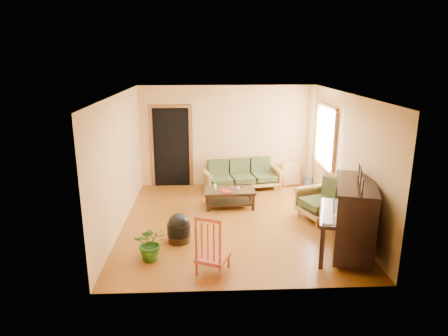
{
  "coord_description": "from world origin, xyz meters",
  "views": [
    {
      "loc": [
        -0.56,
        -7.61,
        3.3
      ],
      "look_at": [
        -0.2,
        0.2,
        1.1
      ],
      "focal_mm": 32.0,
      "sensor_mm": 36.0,
      "label": 1
    }
  ],
  "objects_px": {
    "coffee_table": "(230,198)",
    "potted_plant": "(151,243)",
    "piano": "(353,219)",
    "armchair": "(321,199)",
    "sofa": "(242,174)",
    "footstool": "(179,231)",
    "ceramic_crock": "(308,181)",
    "red_chair": "(213,243)"
  },
  "relations": [
    {
      "from": "piano",
      "to": "potted_plant",
      "type": "distance_m",
      "value": 3.42
    },
    {
      "from": "sofa",
      "to": "potted_plant",
      "type": "bearing_deg",
      "value": -128.7
    },
    {
      "from": "piano",
      "to": "potted_plant",
      "type": "bearing_deg",
      "value": -162.19
    },
    {
      "from": "sofa",
      "to": "coffee_table",
      "type": "bearing_deg",
      "value": -119.5
    },
    {
      "from": "footstool",
      "to": "potted_plant",
      "type": "relative_size",
      "value": 0.71
    },
    {
      "from": "armchair",
      "to": "red_chair",
      "type": "relative_size",
      "value": 0.94
    },
    {
      "from": "footstool",
      "to": "potted_plant",
      "type": "xyz_separation_m",
      "value": [
        -0.42,
        -0.65,
        0.1
      ]
    },
    {
      "from": "footstool",
      "to": "ceramic_crock",
      "type": "distance_m",
      "value": 4.51
    },
    {
      "from": "piano",
      "to": "ceramic_crock",
      "type": "height_order",
      "value": "piano"
    },
    {
      "from": "footstool",
      "to": "ceramic_crock",
      "type": "relative_size",
      "value": 1.69
    },
    {
      "from": "coffee_table",
      "to": "potted_plant",
      "type": "relative_size",
      "value": 1.85
    },
    {
      "from": "sofa",
      "to": "footstool",
      "type": "xyz_separation_m",
      "value": [
        -1.43,
        -2.93,
        -0.2
      ]
    },
    {
      "from": "sofa",
      "to": "ceramic_crock",
      "type": "height_order",
      "value": "sofa"
    },
    {
      "from": "sofa",
      "to": "red_chair",
      "type": "height_order",
      "value": "red_chair"
    },
    {
      "from": "piano",
      "to": "armchair",
      "type": "bearing_deg",
      "value": 110.88
    },
    {
      "from": "armchair",
      "to": "ceramic_crock",
      "type": "distance_m",
      "value": 2.3
    },
    {
      "from": "armchair",
      "to": "piano",
      "type": "distance_m",
      "value": 1.55
    },
    {
      "from": "potted_plant",
      "to": "footstool",
      "type": "bearing_deg",
      "value": 57.38
    },
    {
      "from": "coffee_table",
      "to": "red_chair",
      "type": "xyz_separation_m",
      "value": [
        -0.43,
        -2.8,
        0.28
      ]
    },
    {
      "from": "coffee_table",
      "to": "piano",
      "type": "distance_m",
      "value": 3.08
    },
    {
      "from": "footstool",
      "to": "potted_plant",
      "type": "distance_m",
      "value": 0.78
    },
    {
      "from": "coffee_table",
      "to": "armchair",
      "type": "height_order",
      "value": "armchair"
    },
    {
      "from": "armchair",
      "to": "piano",
      "type": "height_order",
      "value": "piano"
    },
    {
      "from": "sofa",
      "to": "potted_plant",
      "type": "height_order",
      "value": "sofa"
    },
    {
      "from": "potted_plant",
      "to": "ceramic_crock",
      "type": "bearing_deg",
      "value": 46.52
    },
    {
      "from": "piano",
      "to": "red_chair",
      "type": "relative_size",
      "value": 1.5
    },
    {
      "from": "sofa",
      "to": "armchair",
      "type": "distance_m",
      "value": 2.49
    },
    {
      "from": "red_chair",
      "to": "potted_plant",
      "type": "xyz_separation_m",
      "value": [
        -1.02,
        0.43,
        -0.19
      ]
    },
    {
      "from": "footstool",
      "to": "ceramic_crock",
      "type": "xyz_separation_m",
      "value": [
        3.21,
        3.17,
        -0.08
      ]
    },
    {
      "from": "armchair",
      "to": "ceramic_crock",
      "type": "height_order",
      "value": "armchair"
    },
    {
      "from": "piano",
      "to": "red_chair",
      "type": "bearing_deg",
      "value": -151.78
    },
    {
      "from": "piano",
      "to": "ceramic_crock",
      "type": "bearing_deg",
      "value": 104.04
    },
    {
      "from": "sofa",
      "to": "ceramic_crock",
      "type": "relative_size",
      "value": 7.47
    },
    {
      "from": "piano",
      "to": "ceramic_crock",
      "type": "distance_m",
      "value": 3.84
    },
    {
      "from": "sofa",
      "to": "potted_plant",
      "type": "distance_m",
      "value": 4.04
    },
    {
      "from": "piano",
      "to": "footstool",
      "type": "distance_m",
      "value": 3.08
    },
    {
      "from": "sofa",
      "to": "coffee_table",
      "type": "height_order",
      "value": "sofa"
    },
    {
      "from": "sofa",
      "to": "footstool",
      "type": "relative_size",
      "value": 4.42
    },
    {
      "from": "armchair",
      "to": "footstool",
      "type": "distance_m",
      "value": 3.04
    },
    {
      "from": "ceramic_crock",
      "to": "potted_plant",
      "type": "xyz_separation_m",
      "value": [
        -3.62,
        -3.82,
        0.18
      ]
    },
    {
      "from": "coffee_table",
      "to": "armchair",
      "type": "relative_size",
      "value": 1.23
    },
    {
      "from": "coffee_table",
      "to": "ceramic_crock",
      "type": "distance_m",
      "value": 2.61
    }
  ]
}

